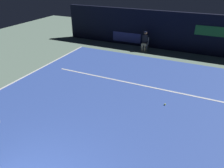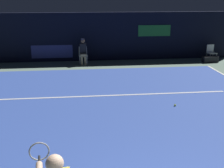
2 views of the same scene
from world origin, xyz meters
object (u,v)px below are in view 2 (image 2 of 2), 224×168
(tennis_ball, at_px, (175,105))
(line_judge_on_chair, at_px, (83,51))
(courtside_chair_near, at_px, (211,52))
(equipment_bag, at_px, (210,59))

(tennis_ball, bearing_deg, line_judge_on_chair, 114.46)
(courtside_chair_near, distance_m, tennis_ball, 7.63)
(courtside_chair_near, height_order, tennis_ball, courtside_chair_near)
(line_judge_on_chair, relative_size, tennis_ball, 19.41)
(equipment_bag, bearing_deg, courtside_chair_near, 57.51)
(line_judge_on_chair, relative_size, courtside_chair_near, 1.50)
(line_judge_on_chair, bearing_deg, tennis_ball, -65.54)
(line_judge_on_chair, height_order, equipment_bag, line_judge_on_chair)
(line_judge_on_chair, height_order, tennis_ball, line_judge_on_chair)
(courtside_chair_near, distance_m, equipment_bag, 0.53)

